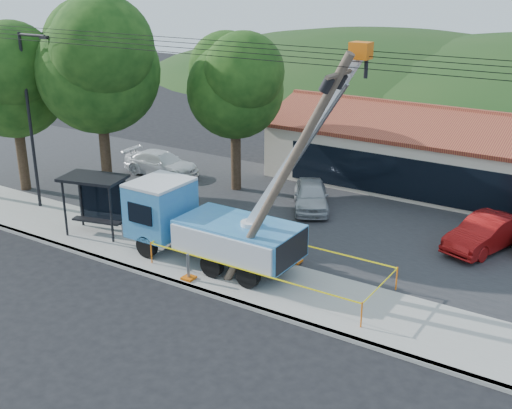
{
  "coord_description": "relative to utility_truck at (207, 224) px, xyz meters",
  "views": [
    {
      "loc": [
        12.62,
        -15.41,
        11.8
      ],
      "look_at": [
        -0.52,
        5.0,
        2.89
      ],
      "focal_mm": 45.0,
      "sensor_mm": 36.0,
      "label": 1
    }
  ],
  "objects": [
    {
      "name": "car_white",
      "position": [
        -9.75,
        8.37,
        -1.83
      ],
      "size": [
        4.96,
        2.2,
        1.41
      ],
      "primitive_type": "imported",
      "rotation": [
        0.0,
        0.0,
        1.62
      ],
      "color": "white",
      "rests_on": "ground"
    },
    {
      "name": "parking_lot",
      "position": [
        2.55,
        7.63,
        -1.78
      ],
      "size": [
        60.0,
        12.0,
        0.1
      ],
      "primitive_type": "cube",
      "color": "#28282B",
      "rests_on": "ground"
    },
    {
      "name": "tree_lot",
      "position": [
        -4.45,
        8.63,
        4.38
      ],
      "size": [
        6.3,
        5.6,
        8.94
      ],
      "color": "#332316",
      "rests_on": "ground"
    },
    {
      "name": "tree_west_near",
      "position": [
        -9.45,
        3.63,
        5.69
      ],
      "size": [
        7.56,
        6.72,
        10.8
      ],
      "color": "#332316",
      "rests_on": "ground"
    },
    {
      "name": "ground",
      "position": [
        2.55,
        -4.37,
        -1.83
      ],
      "size": [
        120.0,
        120.0,
        0.0
      ],
      "primitive_type": "plane",
      "color": "black",
      "rests_on": "ground"
    },
    {
      "name": "strip_mall",
      "position": [
        6.55,
        15.61,
        0.05
      ],
      "size": [
        22.5,
        8.53,
        4.67
      ],
      "color": "beige",
      "rests_on": "ground"
    },
    {
      "name": "caution_tape",
      "position": [
        2.95,
        0.14,
        -0.97
      ],
      "size": [
        9.61,
        3.35,
        0.97
      ],
      "color": "orange",
      "rests_on": "ground"
    },
    {
      "name": "car_silver",
      "position": [
        0.64,
        8.06,
        -1.83
      ],
      "size": [
        3.64,
        4.57,
        1.46
      ],
      "primitive_type": "imported",
      "rotation": [
        0.0,
        0.0,
        0.53
      ],
      "color": "#ADB1B4",
      "rests_on": "ground"
    },
    {
      "name": "streetlight",
      "position": [
        -11.23,
        0.63,
        3.47
      ],
      "size": [
        2.13,
        0.22,
        9.0
      ],
      "color": "black",
      "rests_on": "ground"
    },
    {
      "name": "curb",
      "position": [
        2.55,
        -2.27,
        -1.76
      ],
      "size": [
        60.0,
        0.25,
        0.15
      ],
      "primitive_type": "cube",
      "color": "#9D9B93",
      "rests_on": "ground"
    },
    {
      "name": "hill_west",
      "position": [
        -12.45,
        50.63,
        -1.83
      ],
      "size": [
        78.4,
        56.0,
        28.0
      ],
      "primitive_type": "ellipsoid",
      "color": "#193814",
      "rests_on": "ground"
    },
    {
      "name": "car_red",
      "position": [
        9.57,
        7.71,
        -1.83
      ],
      "size": [
        2.97,
        4.88,
        1.52
      ],
      "primitive_type": "imported",
      "rotation": [
        0.0,
        0.0,
        -0.32
      ],
      "color": "maroon",
      "rests_on": "ground"
    },
    {
      "name": "tree_west_far",
      "position": [
        -14.45,
        2.13,
        4.71
      ],
      "size": [
        6.84,
        6.08,
        9.48
      ],
      "color": "#332316",
      "rests_on": "ground"
    },
    {
      "name": "utility_truck",
      "position": [
        0.0,
        0.0,
        0.0
      ],
      "size": [
        10.65,
        4.17,
        9.46
      ],
      "color": "black",
      "rests_on": "ground"
    },
    {
      "name": "bus_shelter",
      "position": [
        -6.2,
        -0.22,
        0.36
      ],
      "size": [
        3.22,
        2.42,
        2.77
      ],
      "rotation": [
        0.0,
        0.0,
        0.25
      ],
      "color": "black",
      "rests_on": "ground"
    },
    {
      "name": "leaning_pole",
      "position": [
        4.39,
        -0.97,
        3.37
      ],
      "size": [
        5.17,
        1.74,
        9.34
      ],
      "color": "brown",
      "rests_on": "ground"
    },
    {
      "name": "sidewalk",
      "position": [
        2.55,
        -0.37,
        -1.76
      ],
      "size": [
        60.0,
        4.0,
        0.15
      ],
      "primitive_type": "cube",
      "color": "#9D9B93",
      "rests_on": "ground"
    }
  ]
}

